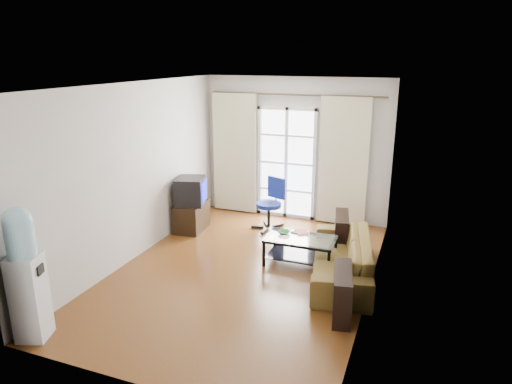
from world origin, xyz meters
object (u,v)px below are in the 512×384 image
coffee_table (300,247)px  water_cooler (26,272)px  tv_stand (191,216)px  crt_tv (189,191)px  task_chair (270,214)px  sofa (342,258)px

coffee_table → water_cooler: 3.74m
tv_stand → crt_tv: (0.00, -0.04, 0.50)m
tv_stand → task_chair: bearing=17.0°
tv_stand → task_chair: size_ratio=0.73×
tv_stand → task_chair: 1.43m
crt_tv → water_cooler: bearing=-106.8°
coffee_table → task_chair: 1.54m
coffee_table → tv_stand: tv_stand is taller
task_chair → water_cooler: bearing=-87.1°
coffee_table → water_cooler: (-2.30, -2.90, 0.54)m
crt_tv → task_chair: size_ratio=0.67×
sofa → coffee_table: 0.69m
tv_stand → task_chair: task_chair is taller
task_chair → water_cooler: 4.40m
coffee_table → tv_stand: size_ratio=1.52×
coffee_table → tv_stand: 2.34m
coffee_table → tv_stand: (-2.24, 0.69, -0.02)m
tv_stand → crt_tv: size_ratio=1.09×
water_cooler → sofa: bearing=23.6°
sofa → water_cooler: (-2.96, -2.71, 0.52)m
tv_stand → water_cooler: bearing=-96.5°
crt_tv → task_chair: (1.32, 0.59, -0.47)m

